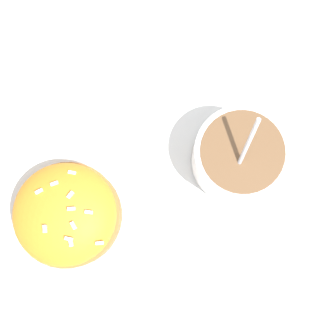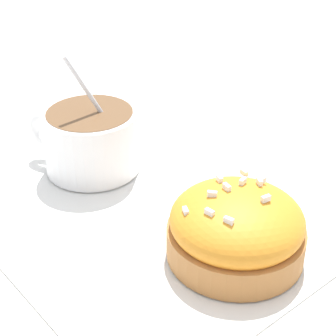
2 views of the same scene
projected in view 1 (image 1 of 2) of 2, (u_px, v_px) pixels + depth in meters
name	position (u px, v px, depth m)	size (l,w,h in m)	color
ground_plane	(155.00, 188.00, 0.48)	(3.00, 3.00, 0.00)	silver
paper_napkin	(155.00, 188.00, 0.48)	(0.32, 0.29, 0.00)	white
coffee_cup	(243.00, 155.00, 0.45)	(0.11, 0.09, 0.11)	white
frosted_pastry	(71.00, 217.00, 0.45)	(0.10, 0.10, 0.06)	#B2753D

